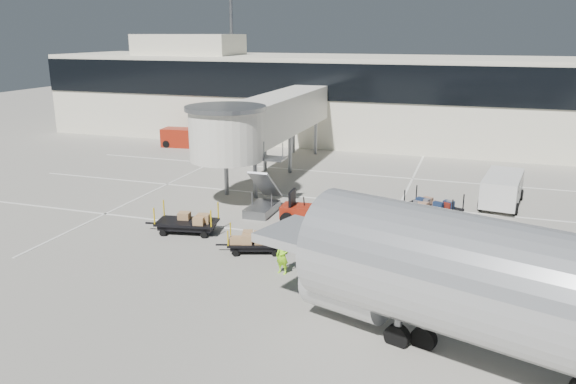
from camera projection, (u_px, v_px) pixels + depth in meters
name	position (u px, v px, depth m)	size (l,w,h in m)	color
ground	(252.00, 246.00, 27.69)	(140.00, 140.00, 0.00)	#A19D90
lane_markings	(297.00, 195.00, 36.40)	(40.00, 30.00, 0.02)	silver
terminal	(365.00, 98.00, 53.98)	(64.00, 12.11, 15.20)	silver
jet_bridge	(264.00, 120.00, 38.92)	(5.70, 20.40, 6.03)	silver
baggage_tug	(307.00, 211.00, 30.89)	(2.82, 1.87, 1.80)	maroon
suitcase_cart	(431.00, 208.00, 31.95)	(3.79, 2.61, 1.48)	black
box_cart_near	(257.00, 241.00, 26.87)	(3.29, 2.08, 1.27)	black
box_cart_far	(187.00, 223.00, 29.34)	(3.95, 2.11, 1.51)	black
ground_worker	(282.00, 256.00, 24.32)	(0.60, 0.40, 1.66)	#9DFE1A
minivan	(503.00, 187.00, 34.09)	(2.74, 5.20, 1.88)	silver
belt_loader	(186.00, 138.00, 51.56)	(4.73, 2.23, 2.21)	maroon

